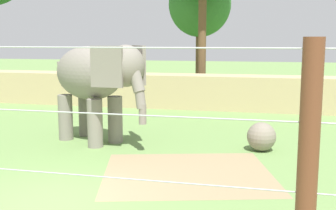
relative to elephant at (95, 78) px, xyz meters
name	(u,v)px	position (x,y,z in m)	size (l,w,h in m)	color
ground_plane	(52,201)	(1.12, -5.11, -2.14)	(120.00, 120.00, 0.00)	#6B8E4C
dirt_patch	(188,173)	(3.55, -2.57, -2.14)	(4.24, 3.73, 0.01)	#937F5B
embankment_wall	(179,91)	(1.12, 7.96, -1.31)	(36.00, 1.80, 1.65)	tan
elephant	(95,78)	(0.00, 0.00, 0.00)	(3.98, 2.98, 3.23)	gray
enrichment_ball	(261,137)	(5.33, 0.15, -1.70)	(0.88, 0.88, 0.88)	gray
tree_far_left	(200,5)	(1.27, 13.20, 3.33)	(3.77, 3.77, 7.50)	brown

